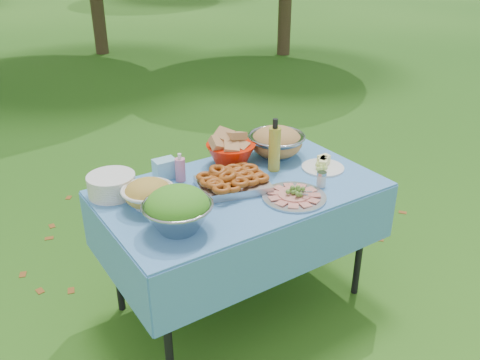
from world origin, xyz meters
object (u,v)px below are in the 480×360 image
object	(u,v)px
plate_stack	(112,185)
bread_bowl	(231,149)
salad_bowl	(178,209)
pasta_bowl_steel	(276,141)
picnic_table	(241,247)
oil_bottle	(275,145)
charcuterie_platter	(294,191)

from	to	relation	value
plate_stack	bread_bowl	xyz separation A→B (m)	(0.71, -0.02, 0.04)
salad_bowl	pasta_bowl_steel	world-z (taller)	salad_bowl
plate_stack	pasta_bowl_steel	world-z (taller)	pasta_bowl_steel
picnic_table	plate_stack	size ratio (longest dim) A/B	5.94
picnic_table	salad_bowl	distance (m)	0.70
bread_bowl	pasta_bowl_steel	xyz separation A→B (m)	(0.29, -0.05, -0.00)
bread_bowl	picnic_table	bearing A→B (deg)	-112.40
picnic_table	salad_bowl	xyz separation A→B (m)	(-0.47, -0.19, 0.49)
picnic_table	salad_bowl	world-z (taller)	salad_bowl
salad_bowl	oil_bottle	distance (m)	0.79
pasta_bowl_steel	salad_bowl	bearing A→B (deg)	-154.20
charcuterie_platter	oil_bottle	bearing A→B (deg)	70.68
bread_bowl	pasta_bowl_steel	distance (m)	0.30
plate_stack	pasta_bowl_steel	distance (m)	1.01
picnic_table	bread_bowl	bearing A→B (deg)	67.60
plate_stack	salad_bowl	bearing A→B (deg)	-75.16
salad_bowl	plate_stack	size ratio (longest dim) A/B	1.29
oil_bottle	picnic_table	bearing A→B (deg)	-164.52
plate_stack	oil_bottle	world-z (taller)	oil_bottle
salad_bowl	plate_stack	world-z (taller)	salad_bowl
picnic_table	plate_stack	world-z (taller)	plate_stack
pasta_bowl_steel	bread_bowl	bearing A→B (deg)	171.03
plate_stack	oil_bottle	xyz separation A→B (m)	(0.87, -0.22, 0.10)
plate_stack	oil_bottle	bearing A→B (deg)	-14.22
charcuterie_platter	oil_bottle	size ratio (longest dim) A/B	1.08
oil_bottle	pasta_bowl_steel	bearing A→B (deg)	49.43
picnic_table	oil_bottle	bearing A→B (deg)	15.48
salad_bowl	plate_stack	distance (m)	0.51
picnic_table	charcuterie_platter	bearing A→B (deg)	-57.00
picnic_table	charcuterie_platter	distance (m)	0.51
bread_bowl	pasta_bowl_steel	bearing A→B (deg)	-8.97
picnic_table	charcuterie_platter	xyz separation A→B (m)	(0.16, -0.25, 0.42)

